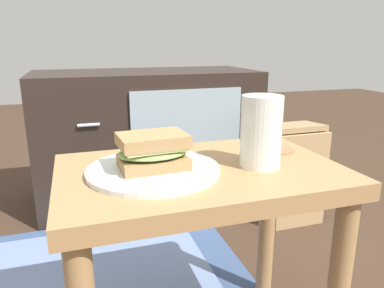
% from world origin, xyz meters
% --- Properties ---
extents(side_table, '(0.56, 0.36, 0.46)m').
position_xyz_m(side_table, '(0.00, 0.00, 0.37)').
color(side_table, '#A37A4C').
rests_on(side_table, ground).
extents(tv_cabinet, '(0.96, 0.46, 0.58)m').
position_xyz_m(tv_cabinet, '(0.08, 0.95, 0.29)').
color(tv_cabinet, black).
rests_on(tv_cabinet, ground).
extents(area_rug, '(1.21, 0.67, 0.01)m').
position_xyz_m(area_rug, '(-0.36, 0.39, 0.00)').
color(area_rug, '#384C72').
rests_on(area_rug, ground).
extents(plate, '(0.26, 0.26, 0.01)m').
position_xyz_m(plate, '(-0.10, -0.00, 0.47)').
color(plate, silver).
rests_on(plate, side_table).
extents(sandwich_front, '(0.14, 0.10, 0.07)m').
position_xyz_m(sandwich_front, '(-0.10, -0.00, 0.50)').
color(sandwich_front, '#9E7A4C').
rests_on(sandwich_front, plate).
extents(beer_glass, '(0.08, 0.08, 0.14)m').
position_xyz_m(beer_glass, '(0.12, -0.03, 0.53)').
color(beer_glass, silver).
rests_on(beer_glass, side_table).
extents(coaster, '(0.08, 0.08, 0.01)m').
position_xyz_m(coaster, '(0.20, 0.06, 0.46)').
color(coaster, '#996B47').
rests_on(coaster, side_table).
extents(paper_bag, '(0.22, 0.18, 0.40)m').
position_xyz_m(paper_bag, '(0.57, 0.54, 0.20)').
color(paper_bag, tan).
rests_on(paper_bag, ground).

